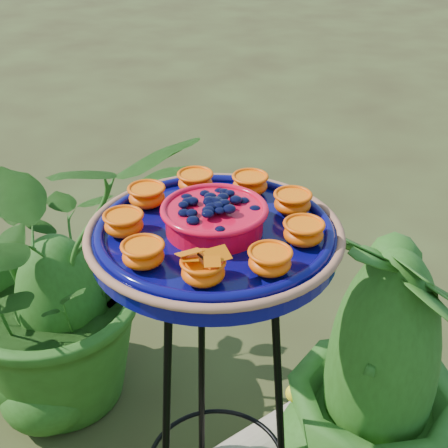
{
  "coord_description": "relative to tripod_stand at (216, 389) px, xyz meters",
  "views": [
    {
      "loc": [
        0.3,
        -0.85,
        1.55
      ],
      "look_at": [
        0.17,
        0.13,
        0.98
      ],
      "focal_mm": 50.0,
      "sensor_mm": 36.0,
      "label": 1
    }
  ],
  "objects": [
    {
      "name": "tripod_stand",
      "position": [
        0.0,
        0.0,
        0.0
      ],
      "size": [
        0.43,
        0.43,
        0.92
      ],
      "rotation": [
        0.0,
        0.0,
        0.39
      ],
      "color": "black",
      "rests_on": "ground"
    },
    {
      "name": "shrub_back_left",
      "position": [
        -0.58,
        0.51,
        -0.09
      ],
      "size": [
        1.12,
        1.12,
        0.94
      ],
      "primitive_type": "imported",
      "rotation": [
        0.0,
        0.0,
        0.75
      ],
      "color": "#234B14",
      "rests_on": "ground"
    },
    {
      "name": "shrub_back_right",
      "position": [
        0.39,
        0.26,
        -0.13
      ],
      "size": [
        0.67,
        0.67,
        0.85
      ],
      "primitive_type": "imported",
      "rotation": [
        0.0,
        0.0,
        2.37
      ],
      "color": "#234B14",
      "rests_on": "ground"
    },
    {
      "name": "feeder_dish",
      "position": [
        0.0,
        -0.0,
        0.4
      ],
      "size": [
        0.61,
        0.61,
        0.11
      ],
      "rotation": [
        0.0,
        0.0,
        0.39
      ],
      "color": "#07064F",
      "rests_on": "tripod_stand"
    }
  ]
}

